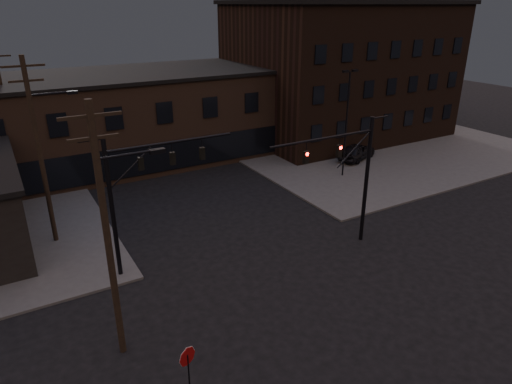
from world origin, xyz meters
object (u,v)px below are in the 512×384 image
parked_car_lot_a (357,151)px  parked_car_lot_b (343,148)px  traffic_signal_near (353,170)px  traffic_signal_far (135,188)px  stop_sign (188,362)px  car_crossing (206,150)px

parked_car_lot_a → parked_car_lot_b: bearing=-20.2°
traffic_signal_near → parked_car_lot_a: bearing=46.3°
traffic_signal_near → traffic_signal_far: 12.57m
traffic_signal_near → parked_car_lot_a: (11.66, 12.21, -3.98)m
parked_car_lot_b → traffic_signal_far: bearing=134.0°
stop_sign → car_crossing: bearing=64.4°
parked_car_lot_a → stop_sign: bearing=106.3°
traffic_signal_far → parked_car_lot_b: traffic_signal_far is taller
parked_car_lot_b → stop_sign: bearing=149.3°
stop_sign → parked_car_lot_a: stop_sign is taller
parked_car_lot_a → traffic_signal_far: bearing=89.6°
traffic_signal_far → parked_car_lot_a: traffic_signal_far is taller
traffic_signal_far → parked_car_lot_b: size_ratio=1.85×
parked_car_lot_a → car_crossing: (-12.11, 8.18, -0.13)m
parked_car_lot_a → parked_car_lot_b: 2.06m
traffic_signal_near → traffic_signal_far: size_ratio=1.00×
traffic_signal_far → car_crossing: 20.93m
parked_car_lot_a → parked_car_lot_b: parked_car_lot_a is taller
parked_car_lot_a → car_crossing: bearing=35.4°
traffic_signal_near → car_crossing: (-0.45, 20.39, -4.11)m
stop_sign → parked_car_lot_a: size_ratio=0.53×
traffic_signal_far → parked_car_lot_a: 25.61m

